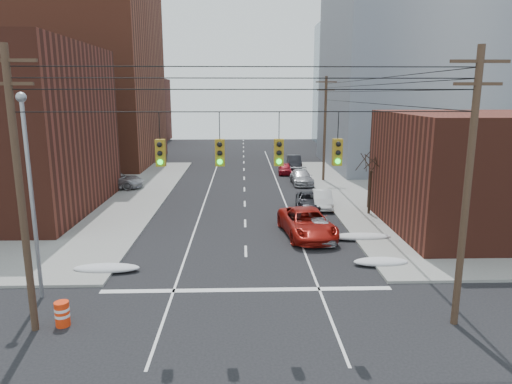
{
  "coord_description": "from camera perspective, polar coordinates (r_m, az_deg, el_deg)",
  "views": [
    {
      "loc": [
        -0.15,
        -13.93,
        9.26
      ],
      "look_at": [
        0.7,
        14.92,
        3.0
      ],
      "focal_mm": 32.0,
      "sensor_mm": 36.0,
      "label": 1
    }
  ],
  "objects": [
    {
      "name": "parked_car_c",
      "position": [
        37.7,
        6.57,
        -1.08
      ],
      "size": [
        2.61,
        4.75,
        1.26
      ],
      "primitive_type": "imported",
      "rotation": [
        0.0,
        0.0,
        -0.12
      ],
      "color": "black",
      "rests_on": "ground"
    },
    {
      "name": "building_brick_far",
      "position": [
        91.71,
        -18.33,
        9.6
      ],
      "size": [
        22.0,
        18.0,
        12.0
      ],
      "primitive_type": "cube",
      "color": "#522318",
      "rests_on": "ground"
    },
    {
      "name": "utility_pole_far",
      "position": [
        48.83,
        8.6,
        8.02
      ],
      "size": [
        2.2,
        0.28,
        11.0
      ],
      "color": "#473323",
      "rests_on": "ground"
    },
    {
      "name": "red_pickup",
      "position": [
        30.32,
        6.39,
        -3.87
      ],
      "size": [
        3.7,
        6.69,
        1.77
      ],
      "primitive_type": "imported",
      "rotation": [
        0.0,
        0.0,
        0.12
      ],
      "color": "maroon",
      "rests_on": "ground"
    },
    {
      "name": "parked_car_d",
      "position": [
        47.64,
        5.7,
        1.87
      ],
      "size": [
        2.17,
        5.1,
        1.47
      ],
      "primitive_type": "imported",
      "rotation": [
        0.0,
        0.0,
        0.02
      ],
      "color": "#A0A1A5",
      "rests_on": "ground"
    },
    {
      "name": "snow_ne",
      "position": [
        26.23,
        15.32,
        -8.4
      ],
      "size": [
        3.0,
        1.08,
        0.42
      ],
      "primitive_type": "ellipsoid",
      "color": "silver",
      "rests_on": "ground"
    },
    {
      "name": "snow_nw",
      "position": [
        25.7,
        -18.19,
        -9.03
      ],
      "size": [
        3.5,
        1.08,
        0.42
      ],
      "primitive_type": "ellipsoid",
      "color": "silver",
      "rests_on": "ground"
    },
    {
      "name": "building_storefront",
      "position": [
        35.4,
        29.2,
        2.13
      ],
      "size": [
        16.0,
        12.0,
        8.0
      ],
      "primitive_type": "cube",
      "color": "#522318",
      "rests_on": "ground"
    },
    {
      "name": "bare_tree",
      "position": [
        35.98,
        14.05,
        0.75
      ],
      "size": [
        2.09,
        2.2,
        4.93
      ],
      "color": "black",
      "rests_on": "ground"
    },
    {
      "name": "building_office",
      "position": [
        62.11,
        19.87,
        14.53
      ],
      "size": [
        22.0,
        20.0,
        25.0
      ],
      "primitive_type": "cube",
      "color": "gray",
      "rests_on": "ground"
    },
    {
      "name": "building_brick_tall",
      "position": [
        66.61,
        -23.66,
        16.2
      ],
      "size": [
        24.0,
        20.0,
        30.0
      ],
      "primitive_type": "cube",
      "color": "brown",
      "rests_on": "ground"
    },
    {
      "name": "lot_car_c",
      "position": [
        41.23,
        -28.38,
        -1.15
      ],
      "size": [
        4.41,
        2.2,
        1.23
      ],
      "primitive_type": "imported",
      "rotation": [
        0.0,
        0.0,
        1.69
      ],
      "color": "black",
      "rests_on": "sidewalk_nw"
    },
    {
      "name": "utility_pole_left",
      "position": [
        19.19,
        -27.43,
        0.41
      ],
      "size": [
        2.2,
        0.28,
        11.0
      ],
      "color": "#473323",
      "rests_on": "ground"
    },
    {
      "name": "street_light",
      "position": [
        22.33,
        -26.42,
        1.35
      ],
      "size": [
        0.44,
        0.44,
        9.32
      ],
      "color": "gray",
      "rests_on": "ground"
    },
    {
      "name": "lot_car_a",
      "position": [
        41.04,
        -23.84,
        -0.67
      ],
      "size": [
        4.42,
        2.84,
        1.38
      ],
      "primitive_type": "imported",
      "rotation": [
        0.0,
        0.0,
        1.93
      ],
      "color": "white",
      "rests_on": "sidewalk_nw"
    },
    {
      "name": "construction_barrel",
      "position": [
        20.66,
        -23.06,
        -13.8
      ],
      "size": [
        0.68,
        0.68,
        1.03
      ],
      "rotation": [
        0.0,
        0.0,
        0.17
      ],
      "color": "red",
      "rests_on": "ground"
    },
    {
      "name": "lot_car_b",
      "position": [
        46.69,
        -17.32,
        1.42
      ],
      "size": [
        5.81,
        2.87,
        1.59
      ],
      "primitive_type": "imported",
      "rotation": [
        0.0,
        0.0,
        1.53
      ],
      "color": "#A7A6AB",
      "rests_on": "sidewalk_nw"
    },
    {
      "name": "traffic_signals",
      "position": [
        17.03,
        -0.84,
        5.18
      ],
      "size": [
        17.0,
        0.42,
        2.02
      ],
      "color": "black",
      "rests_on": "ground"
    },
    {
      "name": "snow_east_far",
      "position": [
        30.32,
        12.87,
        -5.45
      ],
      "size": [
        4.0,
        1.08,
        0.42
      ],
      "primitive_type": "ellipsoid",
      "color": "silver",
      "rests_on": "ground"
    },
    {
      "name": "parked_car_a",
      "position": [
        29.65,
        8.03,
        -4.68
      ],
      "size": [
        1.77,
        4.13,
        1.39
      ],
      "primitive_type": "imported",
      "rotation": [
        0.0,
        0.0,
        -0.03
      ],
      "color": "silver",
      "rests_on": "ground"
    },
    {
      "name": "parked_car_b",
      "position": [
        37.99,
        8.29,
        -0.89
      ],
      "size": [
        1.92,
        4.46,
        1.43
      ],
      "primitive_type": "imported",
      "rotation": [
        0.0,
        0.0,
        -0.1
      ],
      "color": "silver",
      "rests_on": "ground"
    },
    {
      "name": "parked_car_f",
      "position": [
        58.3,
        4.79,
        3.82
      ],
      "size": [
        1.76,
        4.71,
        1.54
      ],
      "primitive_type": "imported",
      "rotation": [
        0.0,
        0.0,
        -0.03
      ],
      "color": "black",
      "rests_on": "ground"
    },
    {
      "name": "parked_car_e",
      "position": [
        53.57,
        3.64,
        2.97
      ],
      "size": [
        1.78,
        3.92,
        1.3
      ],
      "primitive_type": "imported",
      "rotation": [
        0.0,
        0.0,
        -0.06
      ],
      "color": "maroon",
      "rests_on": "ground"
    },
    {
      "name": "lot_car_d",
      "position": [
        48.64,
        -22.93,
        1.42
      ],
      "size": [
        5.01,
        3.21,
        1.59
      ],
      "primitive_type": "imported",
      "rotation": [
        0.0,
        0.0,
        1.88
      ],
      "color": "#A4A4A9",
      "rests_on": "sidewalk_nw"
    },
    {
      "name": "building_glass",
      "position": [
        87.36,
        14.74,
        12.99
      ],
      "size": [
        20.0,
        18.0,
        22.0
      ],
      "primitive_type": "cube",
      "color": "gray",
      "rests_on": "ground"
    },
    {
      "name": "ground",
      "position": [
        16.73,
        -0.95,
        -21.38
      ],
      "size": [
        160.0,
        160.0,
        0.0
      ],
      "primitive_type": "plane",
      "color": "black",
      "rests_on": "ground"
    },
    {
      "name": "utility_pole_right",
      "position": [
        19.33,
        24.94,
        0.72
      ],
      "size": [
        2.2,
        0.28,
        11.0
      ],
      "color": "#473323",
      "rests_on": "ground"
    }
  ]
}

